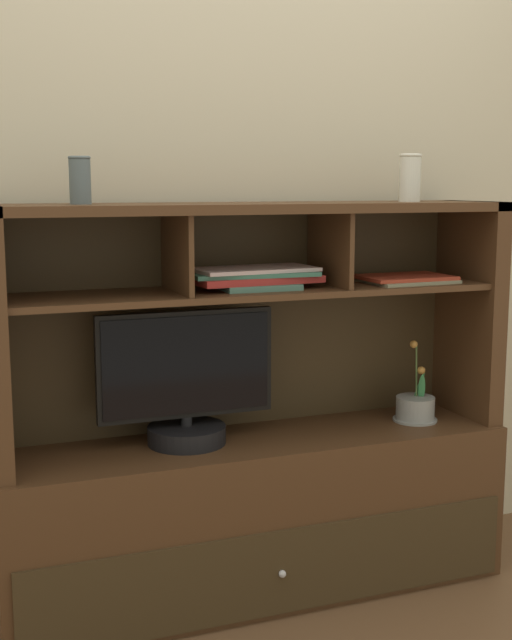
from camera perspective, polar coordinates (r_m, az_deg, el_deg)
floor_plane at (r=2.97m, az=0.00°, el=-18.03°), size 6.00×6.00×0.02m
back_wall at (r=2.86m, az=-1.75°, el=10.24°), size 6.00×0.02×2.80m
media_console at (r=2.81m, az=-0.05°, el=-10.43°), size 1.67×0.45×1.29m
tv_monitor at (r=2.66m, az=-4.79°, el=-4.78°), size 0.57×0.25×0.43m
potted_orchid at (r=2.99m, az=10.83°, el=-5.93°), size 0.15×0.15×0.29m
magazine_stack_left at (r=2.66m, az=-0.08°, el=2.93°), size 0.43×0.23×0.07m
magazine_stack_centre at (r=2.88m, az=10.10°, el=2.80°), size 0.31×0.26×0.02m
ceramic_vase at (r=2.50m, az=-11.93°, el=9.33°), size 0.07×0.07×0.14m
accent_vase at (r=2.86m, az=10.48°, el=9.54°), size 0.08×0.08×0.16m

